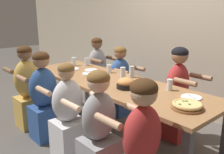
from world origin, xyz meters
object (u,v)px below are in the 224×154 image
(drinking_glass_b, at_px, (74,62))
(drinking_glass_g, at_px, (86,62))
(skillet_bowl, at_px, (126,84))
(diner_near_left, at_px, (28,90))
(pizza_board_main, at_px, (187,105))
(diner_near_center, at_px, (68,116))
(drinking_glass_f, at_px, (170,86))
(diner_near_right, at_px, (141,153))
(drinking_glass_d, at_px, (132,72))
(drinking_glass_e, at_px, (123,74))
(empty_plate_d, at_px, (91,70))
(drinking_glass_c, at_px, (109,69))
(drinking_glass_a, at_px, (94,81))
(diner_near_midleft, at_px, (44,99))
(diner_far_midleft, at_px, (120,84))
(empty_plate_a, at_px, (89,74))
(diner_near_midright, at_px, (99,131))
(diner_far_left, at_px, (97,75))
(diner_far_midright, at_px, (177,97))
(empty_plate_b, at_px, (191,97))
(empty_plate_c, at_px, (73,69))

(drinking_glass_b, xyz_separation_m, drinking_glass_g, (0.13, 0.15, -0.00))
(skillet_bowl, bearing_deg, diner_near_left, -158.11)
(skillet_bowl, distance_m, drinking_glass_b, 1.38)
(pizza_board_main, distance_m, diner_near_center, 1.28)
(drinking_glass_f, bearing_deg, diner_near_right, -66.73)
(pizza_board_main, xyz_separation_m, drinking_glass_d, (-1.07, 0.40, 0.03))
(drinking_glass_d, relative_size, drinking_glass_g, 1.21)
(diner_near_center, bearing_deg, drinking_glass_e, -1.00)
(drinking_glass_d, bearing_deg, drinking_glass_e, -105.21)
(pizza_board_main, relative_size, diner_near_center, 0.26)
(empty_plate_d, height_order, drinking_glass_c, drinking_glass_c)
(drinking_glass_a, distance_m, drinking_glass_e, 0.47)
(empty_plate_d, height_order, drinking_glass_g, drinking_glass_g)
(diner_near_midleft, bearing_deg, diner_far_midleft, -2.93)
(empty_plate_a, bearing_deg, drinking_glass_c, 64.06)
(diner_near_center, height_order, diner_near_midright, diner_near_midright)
(drinking_glass_e, relative_size, drinking_glass_g, 1.18)
(diner_far_left, bearing_deg, diner_far_midleft, 90.00)
(empty_plate_d, xyz_separation_m, diner_far_midright, (1.14, 0.50, -0.23))
(diner_far_midleft, xyz_separation_m, diner_near_midright, (1.05, -1.27, 0.02))
(diner_near_center, xyz_separation_m, diner_near_right, (1.07, 0.00, 0.04))
(pizza_board_main, bearing_deg, drinking_glass_f, 142.96)
(drinking_glass_f, xyz_separation_m, diner_near_left, (-1.75, -0.85, -0.30))
(drinking_glass_c, relative_size, diner_near_right, 0.10)
(drinking_glass_b, xyz_separation_m, diner_near_right, (2.10, -0.77, -0.30))
(empty_plate_a, xyz_separation_m, empty_plate_b, (1.45, 0.19, -0.00))
(diner_far_left, height_order, diner_far_midleft, diner_far_left)
(empty_plate_b, height_order, diner_near_midleft, diner_near_midleft)
(skillet_bowl, height_order, drinking_glass_c, skillet_bowl)
(pizza_board_main, relative_size, drinking_glass_b, 2.18)
(drinking_glass_f, bearing_deg, diner_far_midright, 111.70)
(empty_plate_c, bearing_deg, diner_far_midleft, 63.91)
(diner_near_left, bearing_deg, drinking_glass_f, -64.01)
(diner_far_midright, bearing_deg, drinking_glass_e, -49.34)
(empty_plate_a, height_order, drinking_glass_b, drinking_glass_b)
(drinking_glass_g, relative_size, diner_near_midleft, 0.11)
(empty_plate_b, xyz_separation_m, diner_far_midright, (-0.46, 0.45, -0.23))
(diner_near_left, relative_size, diner_near_center, 1.07)
(skillet_bowl, relative_size, drinking_glass_a, 2.62)
(diner_near_right, bearing_deg, empty_plate_a, 67.80)
(diner_far_midright, bearing_deg, diner_near_right, 22.76)
(empty_plate_a, relative_size, drinking_glass_c, 1.61)
(diner_near_left, distance_m, diner_far_midright, 2.03)
(diner_far_midleft, bearing_deg, diner_near_right, 51.19)
(diner_far_midleft, bearing_deg, diner_near_center, 21.73)
(drinking_glass_b, bearing_deg, diner_near_midleft, -59.32)
(drinking_glass_e, height_order, diner_near_left, diner_near_left)
(skillet_bowl, height_order, diner_near_left, diner_near_left)
(drinking_glass_f, distance_m, diner_near_left, 1.97)
(drinking_glass_d, xyz_separation_m, diner_near_left, (-1.10, -0.95, -0.31))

